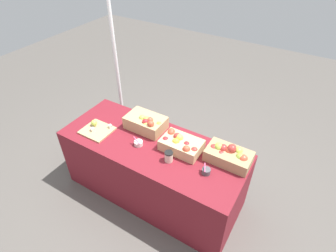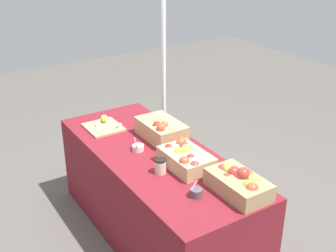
% 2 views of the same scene
% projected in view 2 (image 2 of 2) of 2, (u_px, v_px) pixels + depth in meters
% --- Properties ---
extents(ground_plane, '(10.00, 10.00, 0.00)m').
position_uv_depth(ground_plane, '(156.00, 234.00, 3.53)').
color(ground_plane, '#56514C').
extents(table, '(1.90, 0.76, 0.74)m').
position_uv_depth(table, '(156.00, 195.00, 3.38)').
color(table, maroon).
rests_on(table, ground_plane).
extents(apple_crate_left, '(0.41, 0.24, 0.18)m').
position_uv_depth(apple_crate_left, '(239.00, 182.00, 2.72)').
color(apple_crate_left, tan).
rests_on(apple_crate_left, table).
extents(apple_crate_middle, '(0.39, 0.25, 0.15)m').
position_uv_depth(apple_crate_middle, '(185.00, 158.00, 3.02)').
color(apple_crate_middle, tan).
rests_on(apple_crate_middle, table).
extents(apple_crate_right, '(0.41, 0.26, 0.19)m').
position_uv_depth(apple_crate_right, '(161.00, 129.00, 3.42)').
color(apple_crate_right, tan).
rests_on(apple_crate_right, table).
extents(cutting_board_front, '(0.30, 0.27, 0.08)m').
position_uv_depth(cutting_board_front, '(104.00, 126.00, 3.63)').
color(cutting_board_front, tan).
rests_on(cutting_board_front, table).
extents(sample_bowl_near, '(0.08, 0.08, 0.09)m').
position_uv_depth(sample_bowl_near, '(196.00, 192.00, 2.70)').
color(sample_bowl_near, '#4C4C51').
rests_on(sample_bowl_near, table).
extents(sample_bowl_mid, '(0.09, 0.09, 0.09)m').
position_uv_depth(sample_bowl_mid, '(138.00, 148.00, 3.25)').
color(sample_bowl_mid, silver).
rests_on(sample_bowl_mid, table).
extents(coffee_cup, '(0.08, 0.08, 0.11)m').
position_uv_depth(coffee_cup, '(160.00, 166.00, 2.95)').
color(coffee_cup, beige).
rests_on(coffee_cup, table).
extents(tent_pole, '(0.04, 0.04, 1.99)m').
position_uv_depth(tent_pole, '(164.00, 71.00, 4.20)').
color(tent_pole, white).
rests_on(tent_pole, ground_plane).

